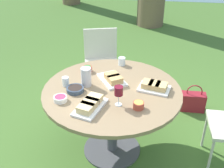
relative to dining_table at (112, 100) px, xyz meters
The scene contains 15 objects.
ground_plane 0.63m from the dining_table, ahead, with size 40.00×40.00×0.00m, color #446B2B.
dining_table is the anchor object (origin of this frame).
chair_near_right 1.18m from the dining_table, 104.74° to the left, with size 0.53×0.52×0.89m.
water_pitcher 0.33m from the dining_table, behind, with size 0.10×0.10×0.18m.
wine_glass 0.36m from the dining_table, 69.48° to the right, with size 0.07×0.07×0.18m.
platter_bread_main 0.21m from the dining_table, 95.08° to the left, with size 0.34×0.38×0.08m.
platter_charcuterie 0.38m from the dining_table, 113.94° to the right, with size 0.28×0.38×0.08m.
platter_sandwich_side 0.42m from the dining_table, ahead, with size 0.32×0.25×0.07m.
bowl_fries 0.40m from the dining_table, 45.38° to the right, with size 0.09×0.09×0.06m.
bowl_salad 0.47m from the dining_table, 133.28° to the left, with size 0.09×0.09×0.06m.
bowl_olives 0.37m from the dining_table, 166.79° to the right, with size 0.16×0.16×0.04m.
bowl_dip_red 0.51m from the dining_table, 149.56° to the right, with size 0.12×0.12×0.05m.
cup_water_near 0.54m from the dining_table, 85.92° to the left, with size 0.08×0.08×0.09m.
cup_water_far 0.48m from the dining_table, behind, with size 0.06×0.06×0.09m.
handbag 1.35m from the dining_table, 42.81° to the left, with size 0.30×0.14×0.37m.
Camera 1 is at (0.30, -2.20, 2.14)m, focal length 45.00 mm.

